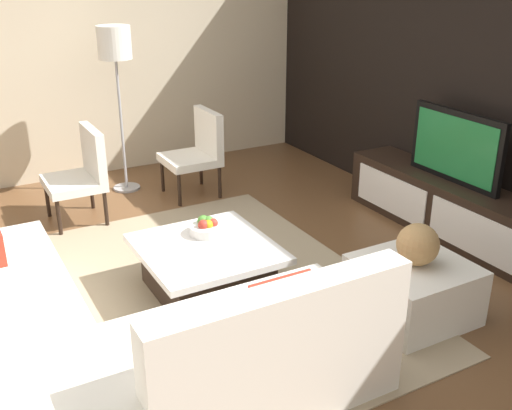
{
  "coord_description": "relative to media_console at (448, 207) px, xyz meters",
  "views": [
    {
      "loc": [
        3.48,
        -1.48,
        2.3
      ],
      "look_at": [
        -0.2,
        0.57,
        0.57
      ],
      "focal_mm": 42.39,
      "sensor_mm": 36.0,
      "label": 1
    }
  ],
  "objects": [
    {
      "name": "floor_lamp",
      "position": [
        -2.48,
        -2.15,
        1.18
      ],
      "size": [
        0.33,
        0.33,
        1.69
      ],
      "color": "#A5A5AA",
      "rests_on": "ground"
    },
    {
      "name": "media_console",
      "position": [
        0.0,
        0.0,
        0.0
      ],
      "size": [
        2.16,
        0.47,
        0.5
      ],
      "color": "black",
      "rests_on": "ground"
    },
    {
      "name": "decorative_ball",
      "position": [
        0.86,
        -1.2,
        0.29
      ],
      "size": [
        0.28,
        0.28,
        0.28
      ],
      "primitive_type": "sphere",
      "color": "#AD8451",
      "rests_on": "ottoman"
    },
    {
      "name": "ground_plane",
      "position": [
        -0.0,
        -2.4,
        -0.25
      ],
      "size": [
        14.0,
        14.0,
        0.0
      ],
      "primitive_type": "plane",
      "color": "brown"
    },
    {
      "name": "ottoman",
      "position": [
        0.86,
        -1.2,
        -0.05
      ],
      "size": [
        0.7,
        0.7,
        0.4
      ],
      "primitive_type": "cube",
      "color": "white",
      "rests_on": "ground"
    },
    {
      "name": "television",
      "position": [
        -0.0,
        0.0,
        0.56
      ],
      "size": [
        0.98,
        0.06,
        0.62
      ],
      "color": "black",
      "rests_on": "media_console"
    },
    {
      "name": "feature_wall_back",
      "position": [
        -0.0,
        0.3,
        1.15
      ],
      "size": [
        6.4,
        0.12,
        2.8
      ],
      "primitive_type": "cube",
      "color": "black",
      "rests_on": "ground"
    },
    {
      "name": "accent_chair_far",
      "position": [
        -1.99,
        -1.51,
        0.24
      ],
      "size": [
        0.54,
        0.52,
        0.87
      ],
      "rotation": [
        0.0,
        0.0,
        0.18
      ],
      "color": "black",
      "rests_on": "ground"
    },
    {
      "name": "accent_chair_near",
      "position": [
        -1.87,
        -2.72,
        0.24
      ],
      "size": [
        0.57,
        0.5,
        0.87
      ],
      "rotation": [
        0.0,
        0.0,
        -0.2
      ],
      "color": "black",
      "rests_on": "ground"
    },
    {
      "name": "coffee_table",
      "position": [
        -0.1,
        -2.3,
        -0.05
      ],
      "size": [
        0.96,
        0.93,
        0.38
      ],
      "color": "black",
      "rests_on": "ground"
    },
    {
      "name": "area_rug",
      "position": [
        -0.1,
        -2.4,
        -0.24
      ],
      "size": [
        3.16,
        2.59,
        0.01
      ],
      "primitive_type": "cube",
      "color": "tan",
      "rests_on": "ground"
    },
    {
      "name": "sectional_couch",
      "position": [
        0.52,
        -3.29,
        0.04
      ],
      "size": [
        2.46,
        2.32,
        0.83
      ],
      "color": "white",
      "rests_on": "ground"
    },
    {
      "name": "fruit_bowl",
      "position": [
        -0.28,
        -2.2,
        0.18
      ],
      "size": [
        0.28,
        0.28,
        0.13
      ],
      "color": "silver",
      "rests_on": "coffee_table"
    },
    {
      "name": "side_wall_left",
      "position": [
        -3.2,
        -2.2,
        1.15
      ],
      "size": [
        0.12,
        5.2,
        2.8
      ],
      "primitive_type": "cube",
      "color": "beige",
      "rests_on": "ground"
    }
  ]
}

